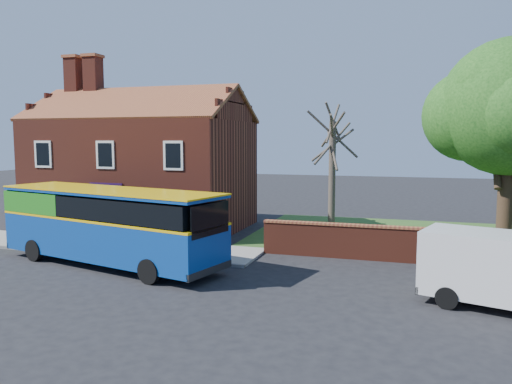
% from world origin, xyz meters
% --- Properties ---
extents(ground, '(120.00, 120.00, 0.00)m').
position_xyz_m(ground, '(0.00, 0.00, 0.00)').
color(ground, black).
rests_on(ground, ground).
extents(pavement, '(18.00, 3.50, 0.12)m').
position_xyz_m(pavement, '(-7.00, 5.75, 0.06)').
color(pavement, gray).
rests_on(pavement, ground).
extents(kerb, '(18.00, 0.15, 0.14)m').
position_xyz_m(kerb, '(-7.00, 4.00, 0.07)').
color(kerb, slate).
rests_on(kerb, ground).
extents(grass_strip, '(26.00, 12.00, 0.04)m').
position_xyz_m(grass_strip, '(13.00, 13.00, 0.02)').
color(grass_strip, '#426B28').
rests_on(grass_strip, ground).
extents(shop_building, '(12.30, 8.13, 10.50)m').
position_xyz_m(shop_building, '(-7.02, 11.50, 3.41)').
color(shop_building, maroon).
rests_on(shop_building, ground).
extents(bus, '(11.18, 5.30, 3.30)m').
position_xyz_m(bus, '(-4.06, 2.86, 1.87)').
color(bus, navy).
rests_on(bus, ground).
extents(large_tree, '(8.48, 6.71, 10.34)m').
position_xyz_m(large_tree, '(13.22, 11.81, 6.77)').
color(large_tree, black).
rests_on(large_tree, ground).
extents(bare_tree, '(2.61, 3.10, 6.95)m').
position_xyz_m(bare_tree, '(4.61, 10.81, 3.57)').
color(bare_tree, '#4C4238').
rests_on(bare_tree, ground).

